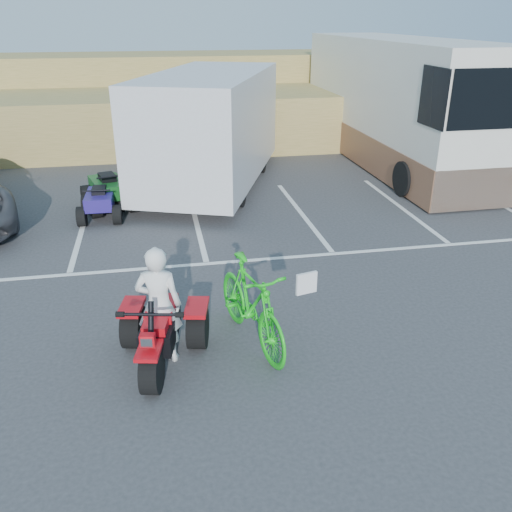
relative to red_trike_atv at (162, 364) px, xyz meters
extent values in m
plane|color=#363639|center=(1.01, 0.93, 0.00)|extent=(100.00, 100.00, 0.00)
cube|color=white|center=(-1.69, 5.93, 0.00)|extent=(0.12, 5.00, 0.01)
cube|color=white|center=(1.01, 5.93, 0.00)|extent=(0.12, 5.00, 0.01)
cube|color=white|center=(3.71, 5.93, 0.00)|extent=(0.12, 5.00, 0.01)
cube|color=white|center=(6.41, 5.93, 0.00)|extent=(0.12, 5.00, 0.01)
cube|color=white|center=(9.11, 5.93, 0.00)|extent=(0.12, 5.00, 0.01)
cube|color=white|center=(1.01, 3.33, 0.00)|extent=(28.00, 0.12, 0.01)
cube|color=olive|center=(1.01, 14.93, 1.00)|extent=(40.00, 6.00, 2.00)
cube|color=olive|center=(1.01, 18.43, 2.00)|extent=(40.00, 4.00, 2.20)
imported|color=white|center=(0.03, 0.15, 0.89)|extent=(0.72, 0.55, 1.79)
imported|color=#14BF19|center=(1.39, 0.33, 0.68)|extent=(1.17, 2.34, 1.35)
cube|color=silver|center=(1.76, 8.80, 1.78)|extent=(5.01, 7.41, 2.87)
cylinder|color=black|center=(1.76, 8.80, 0.40)|extent=(2.64, 1.64, 0.80)
cube|color=silver|center=(8.17, 10.63, 2.01)|extent=(2.83, 10.88, 3.91)
cube|color=brown|center=(8.17, 10.63, 0.60)|extent=(2.88, 10.88, 1.09)
cube|color=black|center=(8.23, 5.18, 2.82)|extent=(2.50, 0.05, 1.41)
camera|label=1|loc=(0.13, -6.69, 4.66)|focal=38.00mm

